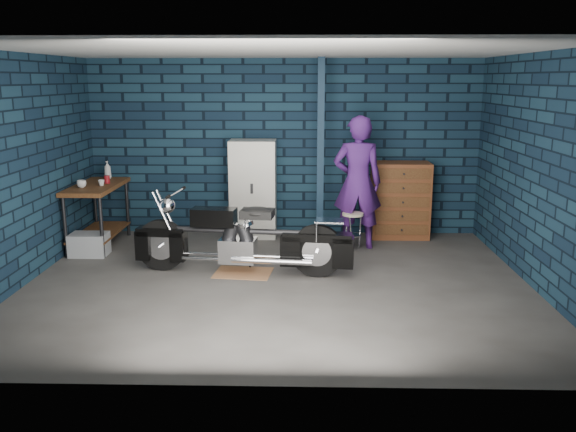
% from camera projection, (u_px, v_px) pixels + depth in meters
% --- Properties ---
extents(ground, '(6.00, 6.00, 0.00)m').
position_uv_depth(ground, '(277.00, 283.00, 7.30)').
color(ground, '#4F4C49').
rests_on(ground, ground).
extents(room_walls, '(6.02, 5.01, 2.71)m').
position_uv_depth(room_walls, '(279.00, 120.00, 7.42)').
color(room_walls, black).
rests_on(room_walls, ground).
extents(support_post, '(0.10, 0.10, 2.70)m').
position_uv_depth(support_post, '(320.00, 152.00, 8.89)').
color(support_post, '#12263A').
rests_on(support_post, ground).
extents(workbench, '(0.60, 1.40, 0.91)m').
position_uv_depth(workbench, '(98.00, 215.00, 8.85)').
color(workbench, brown).
rests_on(workbench, ground).
extents(drip_mat, '(0.76, 0.60, 0.01)m').
position_uv_depth(drip_mat, '(243.00, 273.00, 7.69)').
color(drip_mat, '#8F603E').
rests_on(drip_mat, ground).
extents(motorcycle, '(2.41, 0.90, 1.04)m').
position_uv_depth(motorcycle, '(242.00, 233.00, 7.57)').
color(motorcycle, black).
rests_on(motorcycle, ground).
extents(person, '(0.70, 0.47, 1.90)m').
position_uv_depth(person, '(357.00, 183.00, 8.67)').
color(person, '#471D6C').
rests_on(person, ground).
extents(storage_bin, '(0.50, 0.36, 0.31)m').
position_uv_depth(storage_bin, '(89.00, 244.00, 8.43)').
color(storage_bin, '#94989C').
rests_on(storage_bin, ground).
extents(locker, '(0.70, 0.50, 1.49)m').
position_uv_depth(locker, '(253.00, 189.00, 9.32)').
color(locker, beige).
rests_on(locker, ground).
extents(tool_chest, '(0.87, 0.48, 1.16)m').
position_uv_depth(tool_chest, '(400.00, 200.00, 9.30)').
color(tool_chest, brown).
rests_on(tool_chest, ground).
extents(shop_stool, '(0.37, 0.37, 0.54)m').
position_uv_depth(shop_stool, '(352.00, 232.00, 8.66)').
color(shop_stool, beige).
rests_on(shop_stool, ground).
extents(cup_a, '(0.15, 0.15, 0.10)m').
position_uv_depth(cup_a, '(82.00, 184.00, 8.50)').
color(cup_a, beige).
rests_on(cup_a, workbench).
extents(cup_b, '(0.11, 0.11, 0.08)m').
position_uv_depth(cup_b, '(101.00, 183.00, 8.66)').
color(cup_b, beige).
rests_on(cup_b, workbench).
extents(mug_red, '(0.11, 0.11, 0.11)m').
position_uv_depth(mug_red, '(107.00, 179.00, 8.84)').
color(mug_red, maroon).
rests_on(mug_red, workbench).
extents(bottle, '(0.12, 0.12, 0.27)m').
position_uv_depth(bottle, '(108.00, 170.00, 9.23)').
color(bottle, '#94989C').
rests_on(bottle, workbench).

